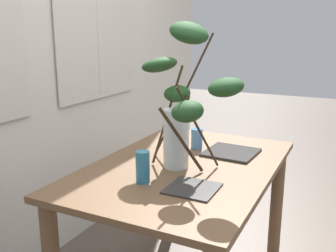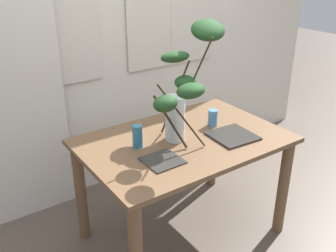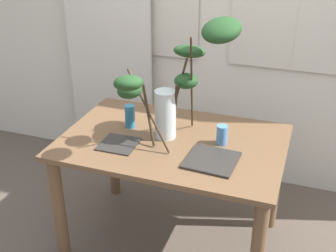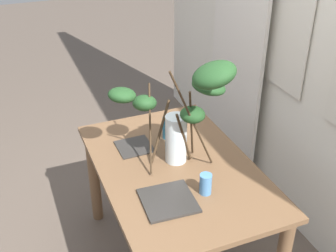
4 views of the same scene
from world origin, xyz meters
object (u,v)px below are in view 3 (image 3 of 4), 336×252
dining_table (173,160)px  plate_square_right (211,160)px  drinking_glass_blue_right (222,135)px  drinking_glass_blue_left (130,116)px  plate_square_left (119,144)px  vase_with_branches (177,78)px

dining_table → plate_square_right: plate_square_right is taller
dining_table → drinking_glass_blue_right: 0.34m
drinking_glass_blue_left → plate_square_left: 0.23m
plate_square_left → plate_square_right: size_ratio=0.78×
plate_square_right → plate_square_left: bearing=-179.9°
vase_with_branches → plate_square_left: size_ratio=3.58×
vase_with_branches → plate_square_left: bearing=-148.2°
drinking_glass_blue_right → plate_square_left: size_ratio=0.55×
dining_table → drinking_glass_blue_right: drinking_glass_blue_right is taller
plate_square_right → drinking_glass_blue_right: bearing=88.3°
dining_table → plate_square_left: size_ratio=6.23×
dining_table → drinking_glass_blue_left: (-0.29, 0.07, 0.21)m
dining_table → vase_with_branches: size_ratio=1.74×
dining_table → drinking_glass_blue_left: bearing=166.9°
drinking_glass_blue_left → plate_square_left: (0.03, -0.22, -0.07)m
vase_with_branches → drinking_glass_blue_right: bearing=5.9°
plate_square_left → drinking_glass_blue_right: bearing=20.6°
vase_with_branches → drinking_glass_blue_left: vase_with_branches is taller
dining_table → plate_square_left: 0.34m
drinking_glass_blue_left → plate_square_right: size_ratio=0.54×
dining_table → vase_with_branches: bearing=51.5°
drinking_glass_blue_left → plate_square_right: 0.61m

